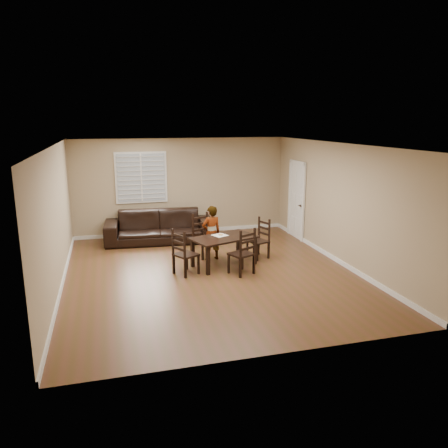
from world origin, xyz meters
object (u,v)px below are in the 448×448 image
Objects in this scene: dining_table at (224,241)px; sofa at (160,227)px; chair_near at (202,236)px; chair_far at (245,254)px; chair_left at (181,255)px; chair_right at (262,240)px; donut at (221,234)px; child at (211,233)px.

dining_table is 0.56× the size of sofa.
chair_far is (0.58, -1.59, -0.01)m from chair_near.
chair_left is 1.04× the size of chair_right.
dining_table is 17.43× the size of donut.
chair_right is at bearing 0.13° from dining_table.
chair_near reaches higher than sofa.
chair_near is 1.70m from sofa.
chair_left is 2.73m from sofa.
dining_table is at bearing -91.10° from chair_right.
sofa is at bearing -26.51° from chair_left.
chair_right is (1.03, 0.36, -0.14)m from dining_table.
chair_right is at bearing -99.14° from chair_left.
sofa is (-1.15, 2.35, -0.16)m from dining_table.
dining_table is 1.54× the size of chair_near.
chair_far is at bearing -70.95° from donut.
chair_far is 0.95m from donut.
chair_near is 1.43m from chair_right.
chair_left reaches higher than donut.
donut is (-1.06, -0.21, 0.26)m from chair_right.
chair_far is at bearing -89.11° from dining_table.
child is at bearing -95.04° from chair_far.
dining_table is 0.20m from donut.
child is 13.95× the size of donut.
chair_left is 1.23m from child.
chair_left reaches higher than sofa.
child is 2.12m from sofa.
chair_far reaches higher than dining_table.
chair_left is at bearing -90.63° from chair_right.
chair_near is 0.79m from donut.
chair_far is (0.27, -0.72, -0.12)m from dining_table.
chair_far is 1.29m from child.
chair_left is at bearing -82.70° from sofa.
child reaches higher than sofa.
chair_far is at bearing -133.84° from chair_left.
child is at bearing 112.27° from donut.
dining_table is at bearing -59.28° from sofa.
chair_far is 0.79× the size of child.
chair_near is 0.37× the size of sofa.
child reaches higher than chair_near.
chair_near is 0.44m from child.
dining_table is at bearing 96.31° from child.
child is (-0.17, 0.48, 0.07)m from dining_table.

